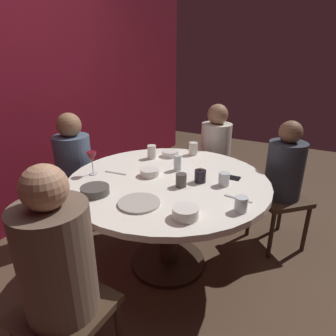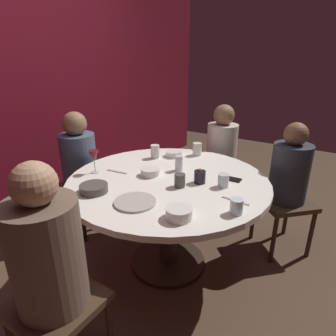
{
  "view_description": "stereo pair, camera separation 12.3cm",
  "coord_description": "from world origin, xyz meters",
  "px_view_note": "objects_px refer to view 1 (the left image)",
  "views": [
    {
      "loc": [
        -1.66,
        -0.92,
        1.58
      ],
      "look_at": [
        0.0,
        0.0,
        0.84
      ],
      "focal_mm": 30.28,
      "sensor_mm": 36.0,
      "label": 1
    },
    {
      "loc": [
        -1.59,
        -1.03,
        1.58
      ],
      "look_at": [
        0.0,
        0.0,
        0.84
      ],
      "focal_mm": 30.28,
      "sensor_mm": 36.0,
      "label": 2
    }
  ],
  "objects_px": {
    "seated_diner_back": "(73,162)",
    "wine_glass": "(92,158)",
    "dining_table": "(168,195)",
    "seated_diner_front_right": "(284,172)",
    "cup_by_right_diner": "(181,180)",
    "seated_diner_left": "(57,262)",
    "cup_near_candle": "(224,179)",
    "bowl_salad_center": "(185,213)",
    "seated_diner_right": "(216,148)",
    "cup_by_left_diner": "(152,152)",
    "cup_far_edge": "(193,149)",
    "bowl_small_white": "(170,154)",
    "cup_center_front": "(241,204)",
    "cup_beside_wine": "(178,163)",
    "bowl_serving_large": "(150,172)",
    "bowl_sauce_side": "(95,190)",
    "candle_holder": "(200,176)",
    "dinner_plate": "(139,203)",
    "cell_phone": "(230,177)"
  },
  "relations": [
    {
      "from": "seated_diner_back",
      "to": "wine_glass",
      "type": "distance_m",
      "value": 0.51
    },
    {
      "from": "dining_table",
      "to": "seated_diner_front_right",
      "type": "height_order",
      "value": "seated_diner_front_right"
    },
    {
      "from": "cup_by_right_diner",
      "to": "seated_diner_left",
      "type": "bearing_deg",
      "value": 171.14
    },
    {
      "from": "dining_table",
      "to": "cup_near_candle",
      "type": "xyz_separation_m",
      "value": [
        0.08,
        -0.39,
        0.19
      ]
    },
    {
      "from": "bowl_salad_center",
      "to": "seated_diner_right",
      "type": "bearing_deg",
      "value": 13.74
    },
    {
      "from": "cup_by_left_diner",
      "to": "seated_diner_front_right",
      "type": "bearing_deg",
      "value": -69.44
    },
    {
      "from": "seated_diner_right",
      "to": "cup_far_edge",
      "type": "bearing_deg",
      "value": -8.94
    },
    {
      "from": "bowl_small_white",
      "to": "cup_near_candle",
      "type": "relative_size",
      "value": 1.59
    },
    {
      "from": "cup_by_left_diner",
      "to": "cup_center_front",
      "type": "relative_size",
      "value": 1.31
    },
    {
      "from": "seated_diner_front_right",
      "to": "dining_table",
      "type": "bearing_deg",
      "value": 0.0
    },
    {
      "from": "dining_table",
      "to": "bowl_small_white",
      "type": "distance_m",
      "value": 0.52
    },
    {
      "from": "cup_beside_wine",
      "to": "cup_near_candle",
      "type": "bearing_deg",
      "value": -102.93
    },
    {
      "from": "cup_by_right_diner",
      "to": "cup_near_candle",
      "type": "bearing_deg",
      "value": -57.31
    },
    {
      "from": "bowl_serving_large",
      "to": "cup_by_right_diner",
      "type": "bearing_deg",
      "value": -100.4
    },
    {
      "from": "bowl_sauce_side",
      "to": "candle_holder",
      "type": "bearing_deg",
      "value": -45.52
    },
    {
      "from": "cup_by_left_diner",
      "to": "seated_diner_right",
      "type": "bearing_deg",
      "value": -26.35
    },
    {
      "from": "bowl_serving_large",
      "to": "cup_beside_wine",
      "type": "xyz_separation_m",
      "value": [
        0.2,
        -0.13,
        0.03
      ]
    },
    {
      "from": "wine_glass",
      "to": "cup_far_edge",
      "type": "height_order",
      "value": "wine_glass"
    },
    {
      "from": "cup_center_front",
      "to": "bowl_salad_center",
      "type": "bearing_deg",
      "value": 131.97
    },
    {
      "from": "seated_diner_front_right",
      "to": "dinner_plate",
      "type": "distance_m",
      "value": 1.32
    },
    {
      "from": "bowl_sauce_side",
      "to": "cup_far_edge",
      "type": "bearing_deg",
      "value": -12.03
    },
    {
      "from": "cell_phone",
      "to": "seated_diner_right",
      "type": "bearing_deg",
      "value": 25.68
    },
    {
      "from": "bowl_salad_center",
      "to": "bowl_serving_large",
      "type": "bearing_deg",
      "value": 50.51
    },
    {
      "from": "seated_diner_back",
      "to": "cup_beside_wine",
      "type": "distance_m",
      "value": 0.97
    },
    {
      "from": "bowl_sauce_side",
      "to": "cup_by_left_diner",
      "type": "distance_m",
      "value": 0.77
    },
    {
      "from": "cup_near_candle",
      "to": "seated_diner_back",
      "type": "bearing_deg",
      "value": 93.46
    },
    {
      "from": "bowl_salad_center",
      "to": "bowl_small_white",
      "type": "bearing_deg",
      "value": 33.29
    },
    {
      "from": "dinner_plate",
      "to": "dining_table",
      "type": "bearing_deg",
      "value": 5.07
    },
    {
      "from": "cell_phone",
      "to": "bowl_serving_large",
      "type": "xyz_separation_m",
      "value": [
        -0.25,
        0.54,
        0.02
      ]
    },
    {
      "from": "cell_phone",
      "to": "cup_center_front",
      "type": "xyz_separation_m",
      "value": [
        -0.44,
        -0.2,
        0.04
      ]
    },
    {
      "from": "seated_diner_front_right",
      "to": "bowl_small_white",
      "type": "xyz_separation_m",
      "value": [
        -0.27,
        0.93,
        0.09
      ]
    },
    {
      "from": "dinner_plate",
      "to": "bowl_sauce_side",
      "type": "bearing_deg",
      "value": 94.78
    },
    {
      "from": "bowl_sauce_side",
      "to": "cup_near_candle",
      "type": "relative_size",
      "value": 2.0
    },
    {
      "from": "cup_by_right_diner",
      "to": "cup_center_front",
      "type": "xyz_separation_m",
      "value": [
        -0.13,
        -0.45,
        -0.0
      ]
    },
    {
      "from": "seated_diner_front_right",
      "to": "bowl_serving_large",
      "type": "xyz_separation_m",
      "value": [
        -0.73,
        0.85,
        0.09
      ]
    },
    {
      "from": "seated_diner_right",
      "to": "cup_by_right_diner",
      "type": "relative_size",
      "value": 12.63
    },
    {
      "from": "dinner_plate",
      "to": "cup_by_left_diner",
      "type": "xyz_separation_m",
      "value": [
        0.74,
        0.38,
        0.05
      ]
    },
    {
      "from": "dinner_plate",
      "to": "cup_center_front",
      "type": "bearing_deg",
      "value": -68.99
    },
    {
      "from": "seated_diner_left",
      "to": "bowl_salad_center",
      "type": "xyz_separation_m",
      "value": [
        0.58,
        -0.35,
        0.05
      ]
    },
    {
      "from": "seated_diner_back",
      "to": "cup_near_candle",
      "type": "height_order",
      "value": "seated_diner_back"
    },
    {
      "from": "candle_holder",
      "to": "cup_by_right_diner",
      "type": "height_order",
      "value": "candle_holder"
    },
    {
      "from": "dining_table",
      "to": "cup_far_edge",
      "type": "height_order",
      "value": "cup_far_edge"
    },
    {
      "from": "wine_glass",
      "to": "seated_diner_back",
      "type": "bearing_deg",
      "value": 64.53
    },
    {
      "from": "dining_table",
      "to": "cup_by_left_diner",
      "type": "height_order",
      "value": "cup_by_left_diner"
    },
    {
      "from": "dinner_plate",
      "to": "cup_by_left_diner",
      "type": "relative_size",
      "value": 2.21
    },
    {
      "from": "seated_diner_back",
      "to": "bowl_sauce_side",
      "type": "relative_size",
      "value": 6.24
    },
    {
      "from": "wine_glass",
      "to": "bowl_salad_center",
      "type": "height_order",
      "value": "wine_glass"
    },
    {
      "from": "seated_diner_front_right",
      "to": "cup_near_candle",
      "type": "height_order",
      "value": "seated_diner_front_right"
    },
    {
      "from": "dining_table",
      "to": "cell_phone",
      "type": "xyz_separation_m",
      "value": [
        0.23,
        -0.4,
        0.14
      ]
    },
    {
      "from": "wine_glass",
      "to": "bowl_small_white",
      "type": "height_order",
      "value": "wine_glass"
    }
  ]
}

